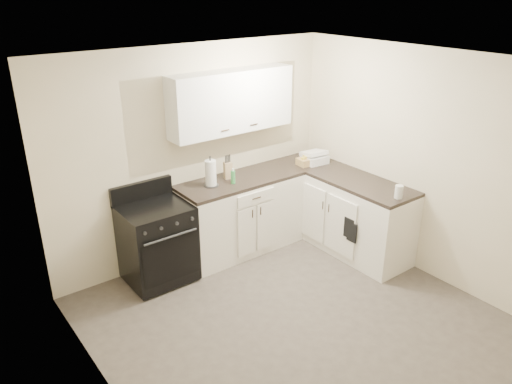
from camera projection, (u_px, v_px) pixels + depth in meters
floor at (294, 320)px, 4.95m from camera, size 3.60×3.60×0.00m
ceiling at (304, 64)px, 3.97m from camera, size 3.60×3.60×0.00m
wall_back at (195, 154)px, 5.78m from camera, size 3.60×0.00×3.60m
wall_right at (421, 164)px, 5.46m from camera, size 0.00×3.60×3.60m
wall_left at (105, 271)px, 3.46m from camera, size 0.00×3.60×3.60m
wall_front at (489, 301)px, 3.14m from camera, size 3.60×0.00×3.60m
base_cabinets_back at (241, 216)px, 6.11m from camera, size 1.55×0.60×0.90m
base_cabinets_right at (341, 211)px, 6.23m from camera, size 0.60×1.90×0.90m
countertop_back at (240, 180)px, 5.93m from camera, size 1.55×0.60×0.04m
countertop_right at (343, 176)px, 6.05m from camera, size 0.60×1.90×0.04m
upper_cabinets at (232, 101)px, 5.67m from camera, size 1.55×0.30×0.70m
stove at (158, 243)px, 5.45m from camera, size 0.72×0.61×0.87m
knife_block at (228, 170)px, 5.89m from camera, size 0.11×0.10×0.20m
paper_towel at (211, 173)px, 5.66m from camera, size 0.16×0.16×0.30m
soap_bottle at (233, 177)px, 5.75m from camera, size 0.06×0.06×0.16m
wicker_basket at (308, 161)px, 6.36m from camera, size 0.28×0.20×0.09m
countertop_grill at (315, 159)px, 6.41m from camera, size 0.31×0.29×0.10m
glass_jar at (399, 192)px, 5.36m from camera, size 0.11×0.11×0.15m
oven_mitt_near at (352, 232)px, 5.70m from camera, size 0.02×0.14×0.24m
oven_mitt_far at (349, 228)px, 5.72m from camera, size 0.02×0.14×0.25m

